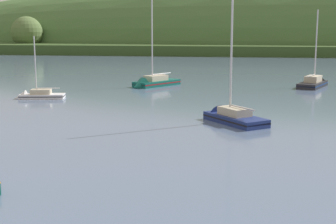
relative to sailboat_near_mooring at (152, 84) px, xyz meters
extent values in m
cube|color=#314A21|center=(11.36, 113.38, 1.32)|extent=(586.37, 99.04, 3.36)
sphere|color=#56703D|center=(-62.77, 106.83, 7.23)|extent=(12.09, 12.09, 12.09)
cube|color=#0F564C|center=(0.68, 0.91, -0.21)|extent=(7.36, 8.40, 1.42)
cone|color=#0F564C|center=(-1.80, -2.39, -0.21)|extent=(3.54, 3.38, 2.88)
cube|color=maroon|center=(0.68, 0.91, 0.11)|extent=(7.38, 8.41, 0.17)
cube|color=#BCB299|center=(0.56, 0.74, 0.93)|extent=(3.86, 4.19, 0.86)
cylinder|color=silver|center=(0.06, 0.08, 7.15)|extent=(0.21, 0.21, 13.29)
cylinder|color=silver|center=(1.36, 1.81, 1.51)|extent=(2.74, 3.56, 0.17)
cube|color=#232328|center=(25.42, 1.57, -0.28)|extent=(6.07, 8.55, 1.47)
cone|color=#232328|center=(27.14, 5.22, -0.28)|extent=(3.38, 3.01, 2.79)
cube|color=navy|center=(25.42, 1.57, 0.08)|extent=(6.09, 8.56, 0.16)
cube|color=#BCB299|center=(25.51, 1.75, 0.93)|extent=(3.34, 4.13, 0.97)
cylinder|color=silver|center=(25.85, 2.48, 6.08)|extent=(0.20, 0.20, 11.25)
cylinder|color=silver|center=(24.95, 0.56, 1.57)|extent=(1.95, 3.91, 0.16)
cube|color=white|center=(-12.79, -14.64, -0.33)|extent=(6.04, 2.94, 1.10)
cone|color=white|center=(-15.67, -15.03, -0.33)|extent=(1.72, 2.27, 2.10)
cube|color=black|center=(-12.79, -14.64, -0.04)|extent=(6.04, 2.96, 0.12)
cube|color=#BCB299|center=(-12.94, -14.66, 0.54)|extent=(2.79, 1.82, 0.63)
cylinder|color=silver|center=(-13.51, -14.74, 4.03)|extent=(0.15, 0.15, 7.62)
cylinder|color=silver|center=(-12.00, -14.54, 1.00)|extent=(3.03, 0.53, 0.12)
cube|color=navy|center=(12.14, -29.32, -0.31)|extent=(6.42, 7.44, 1.45)
cone|color=navy|center=(10.09, -26.42, -0.31)|extent=(3.26, 3.03, 2.73)
cube|color=black|center=(12.14, -29.32, 0.07)|extent=(6.45, 7.46, 0.16)
cube|color=#BCB299|center=(12.04, -29.18, 0.80)|extent=(3.42, 3.73, 0.76)
cylinder|color=silver|center=(11.63, -28.60, 6.37)|extent=(0.20, 0.20, 11.90)
cylinder|color=silver|center=(12.71, -30.12, 1.33)|extent=(2.28, 3.13, 0.16)
camera|label=1|loc=(10.13, -76.56, 8.92)|focal=51.88mm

